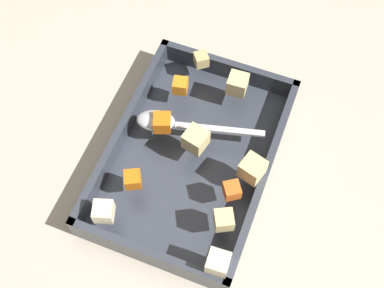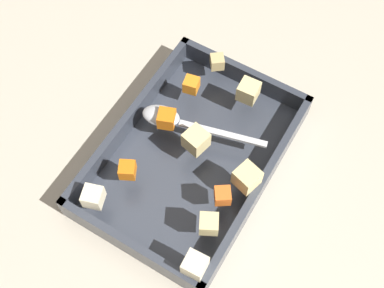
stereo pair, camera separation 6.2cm
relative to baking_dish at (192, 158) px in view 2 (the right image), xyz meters
The scene contains 14 objects.
ground_plane 0.03m from the baking_dish, 150.45° to the left, with size 4.00×4.00×0.00m, color #BCB29E.
baking_dish is the anchor object (origin of this frame).
carrot_chunk_corner_nw 0.12m from the baking_dish, 145.82° to the left, with size 0.02×0.02×0.02m, color orange.
carrot_chunk_heap_top 0.11m from the baking_dish, 121.91° to the right, with size 0.02×0.02×0.02m, color orange.
carrot_chunk_near_left 0.08m from the baking_dish, 73.44° to the left, with size 0.03×0.03×0.03m, color orange.
carrot_chunk_corner_se 0.12m from the baking_dish, 31.39° to the left, with size 0.02×0.02×0.02m, color orange.
potato_chunk_rim_edge 0.14m from the baking_dish, 13.33° to the right, with size 0.03×0.03×0.03m, color #E0CC89.
potato_chunk_far_right 0.12m from the baking_dish, 95.58° to the right, with size 0.03×0.03×0.03m, color #E0CC89.
potato_chunk_near_spoon 0.18m from the baking_dish, 152.65° to the left, with size 0.03×0.03×0.03m, color beige.
potato_chunk_mid_left 0.06m from the baking_dish, 31.49° to the right, with size 0.03×0.03×0.03m, color #E0CC89.
potato_chunk_corner_sw 0.20m from the baking_dish, 147.99° to the right, with size 0.03×0.03×0.03m, color beige.
potato_chunk_near_right 0.14m from the baking_dish, 138.80° to the right, with size 0.03×0.03×0.03m, color #E0CC89.
potato_chunk_back_center 0.17m from the baking_dish, 15.62° to the left, with size 0.02×0.02×0.02m, color tan.
serving_spoon 0.08m from the baking_dish, 68.56° to the left, with size 0.08×0.21×0.02m.
Camera 2 is at (-0.30, -0.20, 0.76)m, focal length 46.90 mm.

